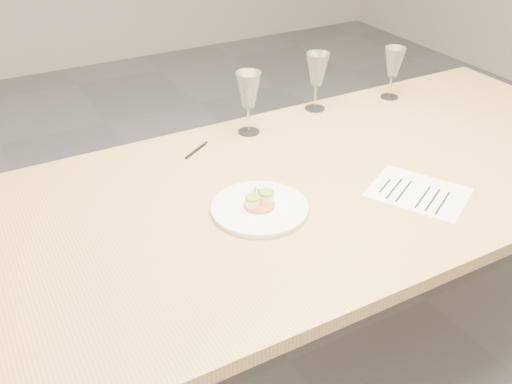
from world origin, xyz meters
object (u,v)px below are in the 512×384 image
wine_glass_0 (249,91)px  ballpoint_pen (197,150)px  recipe_sheet (418,192)px  wine_glass_2 (394,63)px  dining_table (297,204)px  wine_glass_1 (317,71)px  dinner_plate (260,207)px

wine_glass_0 → ballpoint_pen: bearing=-169.3°
recipe_sheet → wine_glass_2: size_ratio=1.67×
dining_table → wine_glass_1: wine_glass_1 is taller
recipe_sheet → wine_glass_1: (0.07, 0.64, 0.15)m
ballpoint_pen → dining_table: bearing=-96.1°
dinner_plate → dining_table: bearing=20.7°
dinner_plate → wine_glass_1: 0.73m
recipe_sheet → wine_glass_0: 0.65m
ballpoint_pen → wine_glass_1: 0.56m
wine_glass_0 → recipe_sheet: bearing=-67.6°
recipe_sheet → wine_glass_0: bearing=83.6°
recipe_sheet → wine_glass_2: bearing=27.7°
recipe_sheet → wine_glass_0: (-0.24, 0.59, 0.15)m
dinner_plate → recipe_sheet: size_ratio=0.80×
dining_table → ballpoint_pen: bearing=117.0°
wine_glass_2 → dining_table: bearing=-150.0°
wine_glass_1 → dining_table: bearing=-129.0°
wine_glass_0 → wine_glass_2: wine_glass_0 is taller
recipe_sheet → ballpoint_pen: (-0.46, 0.54, 0.00)m
recipe_sheet → wine_glass_2: (0.39, 0.59, 0.14)m
dinner_plate → ballpoint_pen: dinner_plate is taller
ballpoint_pen → wine_glass_0: 0.26m
dining_table → ballpoint_pen: 0.39m
wine_glass_0 → dining_table: bearing=-96.2°
wine_glass_0 → wine_glass_1: wine_glass_0 is taller
dining_table → dinner_plate: size_ratio=8.94×
wine_glass_1 → wine_glass_2: size_ratio=1.08×
dinner_plate → recipe_sheet: (0.45, -0.14, -0.01)m
dining_table → dinner_plate: bearing=-159.3°
recipe_sheet → wine_glass_1: wine_glass_1 is taller
dining_table → wine_glass_0: bearing=83.8°
ballpoint_pen → wine_glass_0: size_ratio=0.51×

